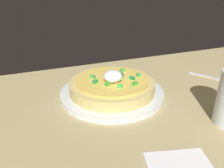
% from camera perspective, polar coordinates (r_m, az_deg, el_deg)
% --- Properties ---
extents(dining_table, '(1.21, 0.72, 0.02)m').
position_cam_1_polar(dining_table, '(0.54, 8.18, -8.04)').
color(dining_table, tan).
rests_on(dining_table, ground).
extents(plate, '(0.27, 0.27, 0.01)m').
position_cam_1_polar(plate, '(0.61, 0.00, -2.24)').
color(plate, silver).
rests_on(plate, dining_table).
extents(pizza, '(0.22, 0.22, 0.06)m').
position_cam_1_polar(pizza, '(0.60, 0.02, -0.27)').
color(pizza, tan).
rests_on(pizza, plate).
extents(fork, '(0.07, 0.10, 0.00)m').
position_cam_1_polar(fork, '(0.77, 23.12, 1.61)').
color(fork, '#B7B7BC').
rests_on(fork, dining_table).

